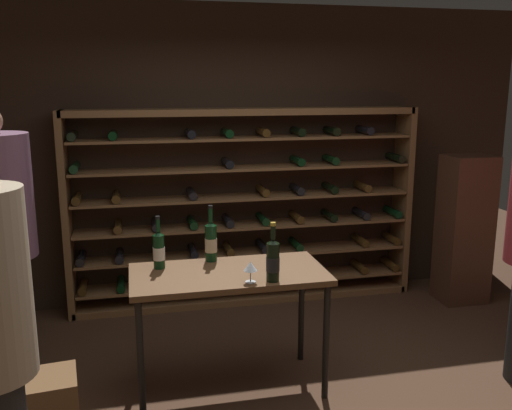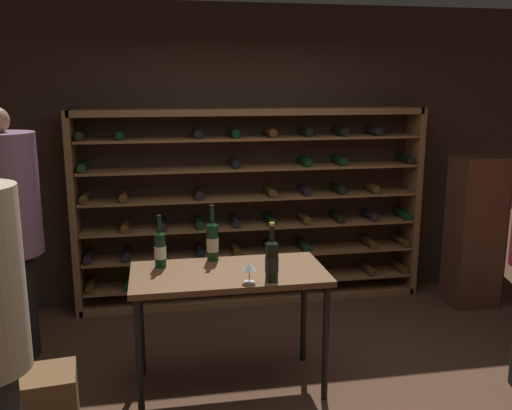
% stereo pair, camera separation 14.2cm
% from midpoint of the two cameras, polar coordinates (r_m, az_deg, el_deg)
% --- Properties ---
extents(ground_plane, '(10.26, 10.26, 0.00)m').
position_cam_midpoint_polar(ground_plane, '(3.89, 4.72, -20.14)').
color(ground_plane, '#472D1E').
extents(back_wall, '(5.87, 0.10, 2.81)m').
position_cam_midpoint_polar(back_wall, '(5.41, -0.89, 5.08)').
color(back_wall, '#332319').
rests_on(back_wall, ground).
extents(wine_rack, '(3.31, 0.32, 1.86)m').
position_cam_midpoint_polar(wine_rack, '(5.30, 0.37, -0.46)').
color(wine_rack, brown).
rests_on(wine_rack, ground).
extents(tasting_table, '(1.31, 0.65, 0.85)m').
position_cam_midpoint_polar(tasting_table, '(3.80, -1.71, -8.01)').
color(tasting_table, brown).
rests_on(tasting_table, ground).
extents(person_guest_khaki, '(0.52, 0.52, 1.93)m').
position_cam_midpoint_polar(person_guest_khaki, '(4.51, -23.40, -1.83)').
color(person_guest_khaki, black).
rests_on(person_guest_khaki, ground).
extents(wine_crate, '(0.52, 0.39, 0.38)m').
position_cam_midpoint_polar(wine_crate, '(3.81, -20.48, -18.40)').
color(wine_crate, brown).
rests_on(wine_crate, ground).
extents(display_cabinet, '(0.44, 0.36, 1.43)m').
position_cam_midpoint_polar(display_cabinet, '(5.69, 22.08, -2.54)').
color(display_cabinet, '#4C2D1E').
rests_on(display_cabinet, ground).
extents(wine_bottle_amber_reserve, '(0.08, 0.08, 0.37)m').
position_cam_midpoint_polar(wine_bottle_amber_reserve, '(3.86, -8.74, -4.42)').
color(wine_bottle_amber_reserve, black).
rests_on(wine_bottle_amber_reserve, tasting_table).
extents(wine_bottle_gold_foil, '(0.09, 0.09, 0.40)m').
position_cam_midpoint_polar(wine_bottle_gold_foil, '(3.96, -3.44, -3.66)').
color(wine_bottle_gold_foil, black).
rests_on(wine_bottle_gold_foil, tasting_table).
extents(wine_bottle_red_label, '(0.09, 0.09, 0.39)m').
position_cam_midpoint_polar(wine_bottle_red_label, '(3.55, 2.78, -5.66)').
color(wine_bottle_red_label, black).
rests_on(wine_bottle_red_label, tasting_table).
extents(wine_glass_stemmed_left, '(0.09, 0.09, 0.14)m').
position_cam_midpoint_polar(wine_glass_stemmed_left, '(3.54, 0.46, -6.38)').
color(wine_glass_stemmed_left, silver).
rests_on(wine_glass_stemmed_left, tasting_table).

